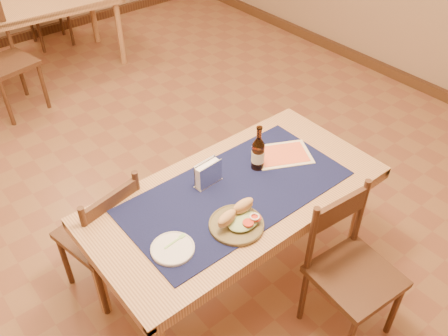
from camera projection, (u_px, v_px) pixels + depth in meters
room at (142, 26)px, 2.56m from camera, size 6.04×7.04×2.84m
main_table at (236, 203)px, 2.55m from camera, size 1.60×0.80×0.75m
placemat at (236, 192)px, 2.49m from camera, size 1.20×0.60×0.01m
baseboard at (163, 205)px, 3.42m from camera, size 6.00×7.00×0.10m
back_table at (28, 10)px, 4.66m from camera, size 1.75×0.95×0.75m
chair_main_far at (104, 233)px, 2.68m from camera, size 0.47×0.47×0.86m
chair_main_near at (350, 269)px, 2.47m from camera, size 0.44×0.44×0.88m
chair_back_near at (3, 60)px, 4.21m from camera, size 0.51×0.51×0.95m
chair_back_far at (47, 6)px, 5.29m from camera, size 0.44×0.44×0.88m
sandwich_plate at (238, 221)px, 2.29m from camera, size 0.27×0.27×0.10m
side_plate at (173, 248)px, 2.18m from camera, size 0.20×0.20×0.02m
fork at (176, 240)px, 2.21m from camera, size 0.12×0.03×0.00m
beer_bottle at (258, 153)px, 2.58m from camera, size 0.07×0.07×0.27m
napkin_holder at (208, 174)px, 2.50m from camera, size 0.16×0.07×0.14m
menu_card at (283, 154)px, 2.73m from camera, size 0.38×0.35×0.01m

